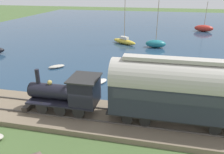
# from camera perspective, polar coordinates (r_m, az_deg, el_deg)

# --- Properties ---
(ground_plane) EXTENTS (200.00, 200.00, 0.00)m
(ground_plane) POSITION_cam_1_polar(r_m,az_deg,el_deg) (17.27, -7.24, -10.48)
(ground_plane) COLOR #476033
(harbor_water) EXTENTS (80.00, 80.00, 0.01)m
(harbor_water) POSITION_cam_1_polar(r_m,az_deg,el_deg) (57.30, 7.11, 12.85)
(harbor_water) COLOR navy
(harbor_water) RESTS_ON ground
(rail_embankment) EXTENTS (4.75, 56.00, 0.51)m
(rail_embankment) POSITION_cam_1_polar(r_m,az_deg,el_deg) (17.18, -7.24, -9.88)
(rail_embankment) COLOR #756651
(rail_embankment) RESTS_ON ground
(steam_locomotive) EXTENTS (2.38, 5.85, 3.18)m
(steam_locomotive) POSITION_cam_1_polar(r_m,az_deg,el_deg) (16.61, -10.91, -3.82)
(steam_locomotive) COLOR black
(steam_locomotive) RESTS_ON rail_embankment
(passenger_coach) EXTENTS (2.45, 9.88, 4.71)m
(passenger_coach) POSITION_cam_1_polar(r_m,az_deg,el_deg) (15.08, 17.79, -3.15)
(passenger_coach) COLOR black
(passenger_coach) RESTS_ON rail_embankment
(sailboat_yellow) EXTENTS (3.53, 4.82, 9.24)m
(sailboat_yellow) POSITION_cam_1_polar(r_m,az_deg,el_deg) (39.12, 3.22, 9.42)
(sailboat_yellow) COLOR gold
(sailboat_yellow) RESTS_ON harbor_water
(sailboat_red) EXTENTS (2.45, 4.28, 6.52)m
(sailboat_red) POSITION_cam_1_polar(r_m,az_deg,el_deg) (54.78, 22.84, 11.68)
(sailboat_red) COLOR #B72D23
(sailboat_red) RESTS_ON harbor_water
(sailboat_teal) EXTENTS (1.64, 3.34, 7.50)m
(sailboat_teal) POSITION_cam_1_polar(r_m,az_deg,el_deg) (37.36, 11.34, 8.57)
(sailboat_teal) COLOR #1E707A
(sailboat_teal) RESTS_ON harbor_water
(rowboat_mid_harbor) EXTENTS (1.93, 2.04, 0.37)m
(rowboat_mid_harbor) POSITION_cam_1_polar(r_m,az_deg,el_deg) (28.06, -14.27, 2.68)
(rowboat_mid_harbor) COLOR #B7B2A3
(rowboat_mid_harbor) RESTS_ON harbor_water
(rowboat_far_out) EXTENTS (2.54, 2.13, 0.30)m
(rowboat_far_out) POSITION_cam_1_polar(r_m,az_deg,el_deg) (22.81, -3.69, -1.34)
(rowboat_far_out) COLOR beige
(rowboat_far_out) RESTS_ON harbor_water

